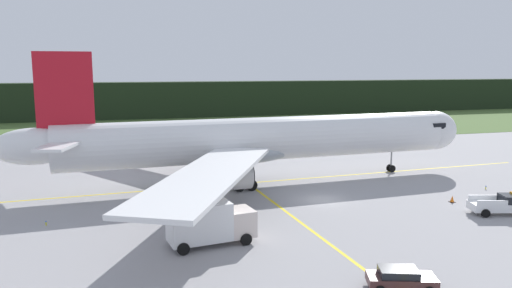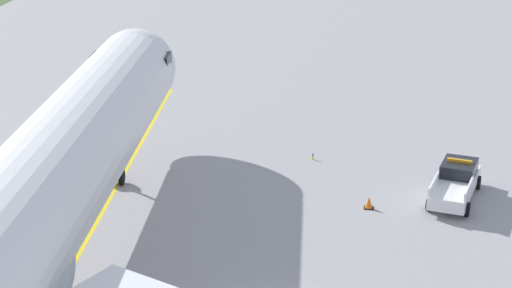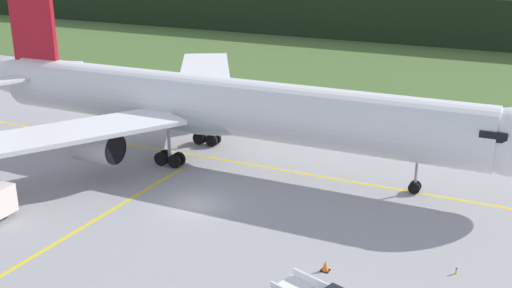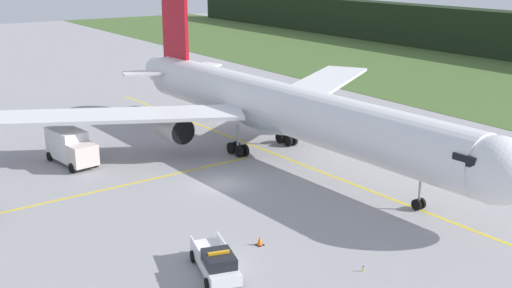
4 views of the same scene
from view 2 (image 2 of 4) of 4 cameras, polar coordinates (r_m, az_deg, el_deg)
ops_pickup_truck at (r=47.62m, az=13.12°, el=-2.49°), size 5.98×3.38×1.94m
apron_cone at (r=45.72m, az=7.51°, el=-3.89°), size 0.51×0.51×0.65m
taxiway_edge_light_east at (r=52.08m, az=3.80°, el=-0.81°), size 0.12×0.12×0.39m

